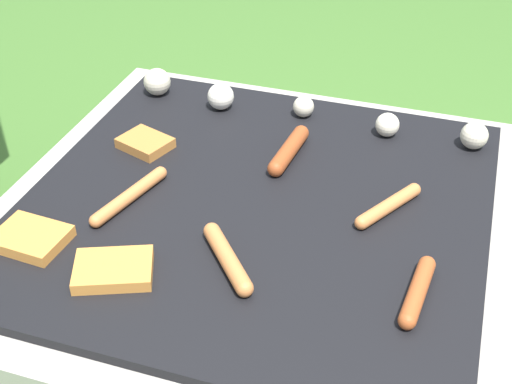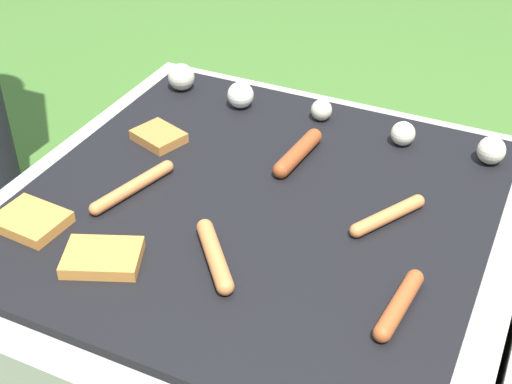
% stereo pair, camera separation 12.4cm
% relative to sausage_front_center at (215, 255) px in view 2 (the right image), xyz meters
% --- Properties ---
extents(ground_plane, '(14.00, 14.00, 0.00)m').
position_rel_sausage_front_center_xyz_m(ground_plane, '(-0.01, 0.17, -0.40)').
color(ground_plane, '#3D6628').
extents(grill, '(0.90, 0.90, 0.39)m').
position_rel_sausage_front_center_xyz_m(grill, '(-0.01, 0.17, -0.21)').
color(grill, '#9E998E').
rests_on(grill, ground_plane).
extents(sausage_front_center, '(0.12, 0.14, 0.03)m').
position_rel_sausage_front_center_xyz_m(sausage_front_center, '(0.00, 0.00, 0.00)').
color(sausage_front_center, '#C6753D').
rests_on(sausage_front_center, grill).
extents(sausage_front_right, '(0.04, 0.16, 0.03)m').
position_rel_sausage_front_center_xyz_m(sausage_front_right, '(0.29, 0.02, -0.00)').
color(sausage_front_right, '#A34C23').
rests_on(sausage_front_right, grill).
extents(sausage_mid_left, '(0.07, 0.19, 0.02)m').
position_rel_sausage_front_center_xyz_m(sausage_mid_left, '(-0.22, 0.11, -0.00)').
color(sausage_mid_left, '#C6753D').
rests_on(sausage_mid_left, grill).
extents(sausage_back_left, '(0.09, 0.15, 0.02)m').
position_rel_sausage_front_center_xyz_m(sausage_back_left, '(0.22, 0.22, -0.00)').
color(sausage_back_left, '#C6753D').
rests_on(sausage_back_left, grill).
extents(sausage_front_left, '(0.04, 0.17, 0.03)m').
position_rel_sausage_front_center_xyz_m(sausage_front_left, '(0.01, 0.33, 0.00)').
color(sausage_front_left, '#93421E').
rests_on(sausage_front_left, grill).
extents(bread_slice_center, '(0.11, 0.10, 0.02)m').
position_rel_sausage_front_center_xyz_m(bread_slice_center, '(-0.27, 0.28, -0.00)').
color(bread_slice_center, '#B27033').
rests_on(bread_slice_center, grill).
extents(bread_slice_left, '(0.12, 0.10, 0.02)m').
position_rel_sausage_front_center_xyz_m(bread_slice_left, '(-0.32, -0.05, -0.00)').
color(bread_slice_left, '#D18438').
rests_on(bread_slice_left, grill).
extents(bread_slice_right, '(0.14, 0.13, 0.02)m').
position_rel_sausage_front_center_xyz_m(bread_slice_right, '(-0.16, -0.08, -0.00)').
color(bread_slice_right, '#D18438').
rests_on(bread_slice_right, grill).
extents(mushroom_row, '(0.73, 0.08, 0.06)m').
position_rel_sausage_front_center_xyz_m(mushroom_row, '(-0.05, 0.48, 0.01)').
color(mushroom_row, beige).
rests_on(mushroom_row, grill).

